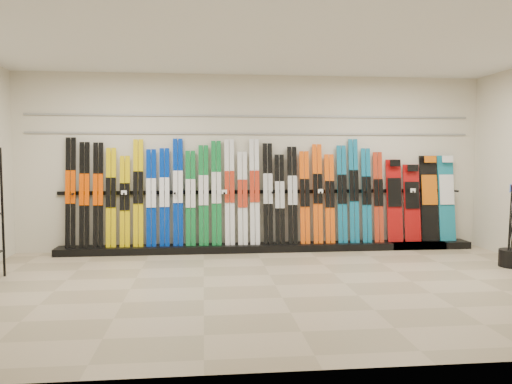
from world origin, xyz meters
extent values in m
plane|color=gray|center=(0.00, 0.00, 0.00)|extent=(8.00, 8.00, 0.00)
plane|color=beige|center=(0.00, 2.50, 1.50)|extent=(8.00, 0.00, 8.00)
plane|color=silver|center=(0.00, 0.00, 3.00)|extent=(8.00, 8.00, 0.00)
cube|color=black|center=(0.22, 2.28, 0.06)|extent=(8.00, 0.40, 0.12)
cube|color=black|center=(-3.05, 2.34, 1.02)|extent=(0.17, 0.23, 1.80)
cube|color=black|center=(-2.83, 2.33, 0.98)|extent=(0.17, 0.22, 1.73)
cube|color=black|center=(-2.61, 2.33, 0.98)|extent=(0.17, 0.22, 1.72)
cube|color=#D3B307|center=(-2.40, 2.33, 0.94)|extent=(0.17, 0.21, 1.63)
cube|color=#D3B307|center=(-2.18, 2.32, 0.87)|extent=(0.17, 0.20, 1.50)
cube|color=#D3B307|center=(-1.96, 2.34, 1.01)|extent=(0.17, 0.23, 1.78)
cube|color=#012896|center=(-1.75, 2.33, 0.92)|extent=(0.17, 0.21, 1.61)
cube|color=#012896|center=(-1.53, 2.33, 0.93)|extent=(0.17, 0.21, 1.63)
cube|color=#012896|center=(-1.31, 2.34, 1.01)|extent=(0.17, 0.23, 1.79)
cube|color=#106D2E|center=(-1.10, 2.33, 0.91)|extent=(0.17, 0.21, 1.59)
cube|color=#106D2E|center=(-0.88, 2.33, 0.96)|extent=(0.17, 0.22, 1.68)
cube|color=#106D2E|center=(-0.67, 2.34, 1.00)|extent=(0.17, 0.23, 1.76)
cube|color=silver|center=(-0.45, 2.34, 1.01)|extent=(0.17, 0.23, 1.78)
cube|color=silver|center=(-0.23, 2.32, 0.90)|extent=(0.17, 0.20, 1.57)
cube|color=silver|center=(-0.02, 2.34, 1.01)|extent=(0.17, 0.23, 1.79)
cube|color=black|center=(0.21, 2.33, 0.98)|extent=(0.17, 0.22, 1.72)
cube|color=black|center=(0.41, 2.32, 0.88)|extent=(0.17, 0.20, 1.52)
cube|color=black|center=(0.63, 2.33, 0.95)|extent=(0.17, 0.22, 1.66)
cube|color=#EA530C|center=(0.84, 2.32, 0.91)|extent=(0.17, 0.21, 1.58)
cube|color=#EA530C|center=(1.07, 2.33, 0.97)|extent=(0.17, 0.22, 1.70)
cube|color=#EA530C|center=(1.28, 2.32, 0.88)|extent=(0.17, 0.20, 1.53)
cube|color=#0F6083|center=(1.50, 2.33, 0.96)|extent=(0.17, 0.22, 1.68)
cube|color=#0F6083|center=(1.71, 2.34, 1.02)|extent=(0.17, 0.23, 1.79)
cube|color=#0F6083|center=(1.94, 2.33, 0.94)|extent=(0.17, 0.21, 1.63)
cube|color=#A52D16|center=(2.15, 2.32, 0.90)|extent=(0.17, 0.20, 1.57)
cube|color=#990C0C|center=(2.45, 2.35, 0.84)|extent=(0.27, 0.22, 1.44)
cube|color=#990C0C|center=(2.77, 2.34, 0.79)|extent=(0.29, 0.21, 1.35)
cube|color=black|center=(3.09, 2.36, 0.87)|extent=(0.31, 0.23, 1.50)
cube|color=#14728C|center=(3.41, 2.36, 0.87)|extent=(0.29, 0.23, 1.51)
cylinder|color=black|center=(3.58, 0.73, 0.61)|extent=(0.07, 0.03, 1.18)
cylinder|color=black|center=(3.60, 0.79, 0.61)|extent=(0.11, 0.11, 1.18)
cylinder|color=black|center=(3.55, 0.65, 0.61)|extent=(0.14, 0.10, 1.17)
cube|color=gray|center=(0.00, 2.48, 2.00)|extent=(7.60, 0.02, 0.03)
cube|color=gray|center=(0.00, 2.48, 2.30)|extent=(7.60, 0.02, 0.03)
camera|label=1|loc=(-0.88, -6.07, 1.60)|focal=35.00mm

